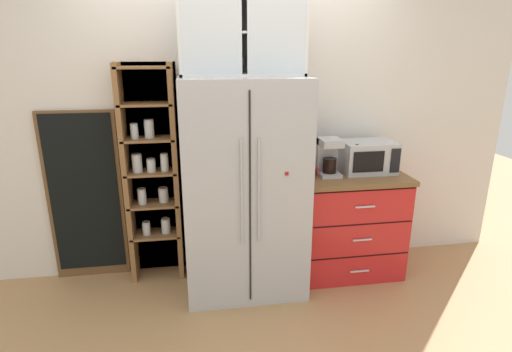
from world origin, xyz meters
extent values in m
plane|color=tan|center=(0.00, 0.00, 0.00)|extent=(10.65, 10.65, 0.00)
cube|color=silver|center=(0.00, 0.40, 1.27)|extent=(4.96, 0.10, 2.55)
cube|color=#B7BABF|center=(0.00, -0.01, 0.85)|extent=(0.93, 0.71, 1.70)
cube|color=black|center=(0.00, -0.37, 0.85)|extent=(0.01, 0.01, 1.56)
cylinder|color=#B7BABF|center=(-0.06, -0.38, 0.94)|extent=(0.02, 0.02, 0.77)
cylinder|color=#B7BABF|center=(0.06, -0.38, 0.94)|extent=(0.02, 0.02, 0.77)
cube|color=#A8161C|center=(0.26, -0.37, 1.05)|extent=(0.02, 0.01, 0.02)
cube|color=brown|center=(-0.72, 0.37, 0.90)|extent=(0.47, 0.04, 1.80)
cube|color=olive|center=(-0.92, 0.24, 0.90)|extent=(0.04, 0.23, 1.80)
cube|color=olive|center=(-0.53, 0.24, 0.90)|extent=(0.04, 0.23, 1.80)
cube|color=olive|center=(-0.72, 0.24, 0.39)|extent=(0.41, 0.23, 0.02)
cylinder|color=silver|center=(-0.80, 0.22, 0.45)|extent=(0.07, 0.07, 0.10)
cylinder|color=#2D2D2D|center=(-0.80, 0.22, 0.43)|extent=(0.06, 0.06, 0.07)
cylinder|color=#B2B2B7|center=(-0.80, 0.22, 0.50)|extent=(0.06, 0.06, 0.01)
cylinder|color=silver|center=(-0.64, 0.23, 0.45)|extent=(0.07, 0.07, 0.12)
cylinder|color=white|center=(-0.64, 0.23, 0.44)|extent=(0.06, 0.06, 0.08)
cylinder|color=#B2B2B7|center=(-0.64, 0.23, 0.52)|extent=(0.07, 0.07, 0.01)
cube|color=olive|center=(-0.72, 0.24, 0.66)|extent=(0.41, 0.23, 0.02)
cylinder|color=silver|center=(-0.81, 0.22, 0.73)|extent=(0.07, 0.07, 0.12)
cylinder|color=white|center=(-0.81, 0.22, 0.71)|extent=(0.06, 0.06, 0.08)
cylinder|color=#B2B2B7|center=(-0.81, 0.22, 0.80)|extent=(0.07, 0.07, 0.01)
cylinder|color=silver|center=(-0.64, 0.25, 0.72)|extent=(0.08, 0.08, 0.11)
cylinder|color=beige|center=(-0.64, 0.25, 0.71)|extent=(0.07, 0.07, 0.08)
cylinder|color=#B2B2B7|center=(-0.64, 0.25, 0.79)|extent=(0.08, 0.08, 0.01)
cube|color=olive|center=(-0.72, 0.24, 0.93)|extent=(0.41, 0.23, 0.02)
cylinder|color=silver|center=(-0.83, 0.22, 1.01)|extent=(0.08, 0.08, 0.14)
cylinder|color=brown|center=(-0.83, 0.22, 0.99)|extent=(0.07, 0.07, 0.10)
cylinder|color=#B2B2B7|center=(-0.83, 0.22, 1.09)|extent=(0.08, 0.08, 0.01)
cylinder|color=silver|center=(-0.72, 0.22, 0.99)|extent=(0.07, 0.07, 0.10)
cylinder|color=#CCB78C|center=(-0.72, 0.22, 0.98)|extent=(0.06, 0.06, 0.07)
cylinder|color=#B2B2B7|center=(-0.72, 0.22, 1.05)|extent=(0.07, 0.07, 0.01)
cylinder|color=silver|center=(-0.61, 0.22, 1.01)|extent=(0.06, 0.06, 0.14)
cylinder|color=#E0C67F|center=(-0.61, 0.22, 0.99)|extent=(0.05, 0.05, 0.09)
cylinder|color=#B2B2B7|center=(-0.61, 0.22, 1.09)|extent=(0.06, 0.06, 0.01)
cube|color=olive|center=(-0.72, 0.24, 1.21)|extent=(0.41, 0.23, 0.02)
cylinder|color=silver|center=(-0.82, 0.22, 1.27)|extent=(0.06, 0.06, 0.11)
cylinder|color=#B77A38|center=(-0.82, 0.22, 1.26)|extent=(0.05, 0.05, 0.07)
cylinder|color=#B2B2B7|center=(-0.82, 0.22, 1.33)|extent=(0.06, 0.06, 0.01)
cylinder|color=silver|center=(-0.71, 0.24, 1.28)|extent=(0.08, 0.08, 0.13)
cylinder|color=#382316|center=(-0.71, 0.24, 1.26)|extent=(0.06, 0.06, 0.09)
cylinder|color=#B2B2B7|center=(-0.71, 0.24, 1.36)|extent=(0.07, 0.07, 0.01)
cube|color=olive|center=(-0.72, 0.24, 1.48)|extent=(0.41, 0.23, 0.02)
cube|color=olive|center=(-0.72, 0.24, 1.76)|extent=(0.41, 0.23, 0.02)
cube|color=red|center=(0.93, 0.07, 0.43)|extent=(0.85, 0.57, 0.85)
cube|color=brown|center=(0.93, 0.07, 0.87)|extent=(0.88, 0.60, 0.04)
cube|color=black|center=(0.93, -0.22, 0.27)|extent=(0.83, 0.00, 0.01)
cube|color=silver|center=(0.93, -0.23, 0.14)|extent=(0.16, 0.01, 0.01)
cube|color=black|center=(0.93, -0.22, 0.56)|extent=(0.83, 0.00, 0.01)
cube|color=silver|center=(0.93, -0.23, 0.43)|extent=(0.16, 0.01, 0.01)
cube|color=black|center=(0.93, -0.22, 0.84)|extent=(0.83, 0.00, 0.01)
cube|color=silver|center=(0.93, -0.23, 0.71)|extent=(0.16, 0.01, 0.01)
cube|color=#B7BABF|center=(1.07, 0.12, 1.02)|extent=(0.44, 0.32, 0.26)
cube|color=black|center=(1.01, -0.05, 1.02)|extent=(0.26, 0.01, 0.17)
cube|color=black|center=(1.24, -0.05, 1.02)|extent=(0.08, 0.01, 0.20)
cube|color=#B7B7BC|center=(0.71, 0.05, 0.91)|extent=(0.17, 0.20, 0.03)
cube|color=#B7B7BC|center=(0.71, 0.12, 1.04)|extent=(0.17, 0.06, 0.30)
cube|color=#B7B7BC|center=(0.71, 0.05, 1.17)|extent=(0.17, 0.20, 0.06)
cylinder|color=black|center=(0.71, 0.04, 0.98)|extent=(0.11, 0.11, 0.12)
cylinder|color=red|center=(0.56, 0.05, 0.94)|extent=(0.08, 0.08, 0.09)
torus|color=red|center=(0.61, 0.05, 0.94)|extent=(0.05, 0.01, 0.05)
cylinder|color=navy|center=(0.93, 0.04, 0.94)|extent=(0.07, 0.07, 0.10)
torus|color=navy|center=(0.98, 0.04, 0.95)|extent=(0.05, 0.01, 0.05)
cylinder|color=silver|center=(0.93, 0.02, 0.98)|extent=(0.06, 0.06, 0.18)
cone|color=silver|center=(0.93, 0.02, 1.08)|extent=(0.06, 0.06, 0.04)
cylinder|color=silver|center=(0.93, 0.02, 1.11)|extent=(0.03, 0.03, 0.07)
cylinder|color=black|center=(0.93, 0.02, 1.15)|extent=(0.03, 0.03, 0.01)
cube|color=silver|center=(0.00, 0.16, 2.00)|extent=(0.89, 0.02, 0.59)
cube|color=silver|center=(0.00, 0.01, 1.71)|extent=(0.89, 0.32, 0.02)
cube|color=silver|center=(-0.44, 0.01, 2.00)|extent=(0.02, 0.32, 0.59)
cube|color=silver|center=(0.44, 0.01, 2.00)|extent=(0.02, 0.32, 0.59)
cube|color=silver|center=(0.00, 0.01, 2.00)|extent=(0.86, 0.30, 0.02)
cube|color=silver|center=(-0.22, -0.14, 2.00)|extent=(0.41, 0.01, 0.55)
cube|color=silver|center=(0.22, -0.14, 2.00)|extent=(0.41, 0.01, 0.55)
cylinder|color=silver|center=(-0.31, 0.01, 1.72)|extent=(0.05, 0.05, 0.00)
cylinder|color=silver|center=(-0.31, 0.01, 1.76)|extent=(0.01, 0.01, 0.07)
cone|color=silver|center=(-0.31, 0.01, 1.82)|extent=(0.06, 0.06, 0.05)
cylinder|color=silver|center=(0.00, 0.01, 1.72)|extent=(0.05, 0.05, 0.00)
cylinder|color=silver|center=(0.00, 0.01, 1.76)|extent=(0.01, 0.01, 0.07)
cone|color=silver|center=(0.00, 0.01, 1.82)|extent=(0.06, 0.06, 0.05)
cylinder|color=silver|center=(0.31, 0.01, 1.72)|extent=(0.05, 0.05, 0.00)
cylinder|color=silver|center=(0.31, 0.01, 1.76)|extent=(0.01, 0.01, 0.07)
cone|color=silver|center=(0.31, 0.01, 1.82)|extent=(0.06, 0.06, 0.05)
cylinder|color=white|center=(-0.27, 0.01, 2.04)|extent=(0.06, 0.06, 0.07)
cylinder|color=white|center=(-0.09, 0.01, 2.04)|extent=(0.06, 0.06, 0.07)
cylinder|color=white|center=(0.09, 0.01, 2.04)|extent=(0.06, 0.06, 0.07)
cylinder|color=white|center=(0.27, 0.01, 2.04)|extent=(0.06, 0.06, 0.07)
cube|color=brown|center=(-1.28, 0.33, 0.72)|extent=(0.60, 0.04, 1.43)
cube|color=black|center=(-1.28, 0.31, 0.75)|extent=(0.54, 0.01, 1.33)
camera|label=1|loc=(-0.38, -2.99, 1.87)|focal=28.34mm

